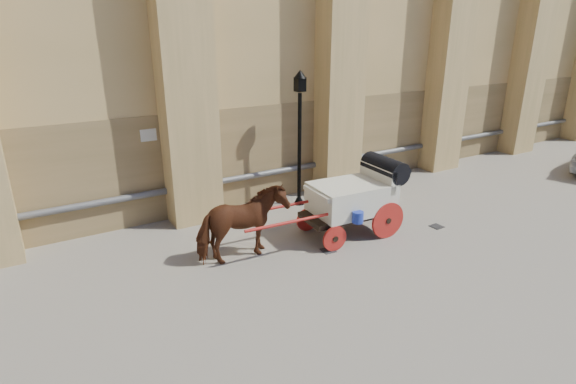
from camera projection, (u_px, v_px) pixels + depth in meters
ground at (291, 262)px, 10.49m from camera, size 90.00×90.00×0.00m
horse at (242, 225)px, 10.34m from camera, size 0.98×2.11×1.77m
carriage at (356, 195)px, 11.71m from camera, size 4.59×1.66×1.98m
street_lamp at (300, 136)px, 13.29m from camera, size 0.38×0.38×4.06m
drain_grate_near at (328, 250)px, 11.04m from camera, size 0.35×0.35×0.01m
drain_grate_far at (437, 226)px, 12.39m from camera, size 0.33×0.33×0.01m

